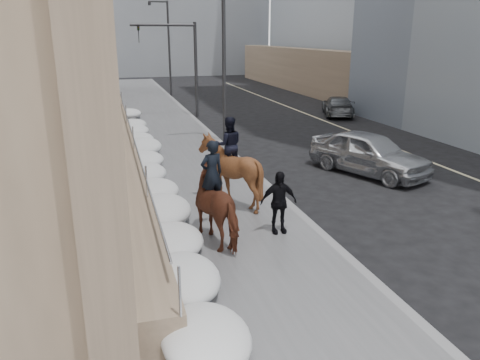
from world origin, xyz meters
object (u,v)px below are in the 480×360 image
Objects in this scene: mounted_horse_left at (221,203)px; car_silver at (369,153)px; car_grey at (338,106)px; mounted_horse_right at (230,168)px; pedestrian at (278,202)px.

mounted_horse_left reaches higher than car_silver.
car_grey is (12.31, 17.62, -0.49)m from mounted_horse_left.
pedestrian is (0.71, -2.41, -0.33)m from mounted_horse_right.
mounted_horse_right is at bearing 108.73° from pedestrian.
mounted_horse_left is 1.61m from pedestrian.
pedestrian is 0.38× the size of car_grey.
mounted_horse_left is 8.51m from car_silver.
mounted_horse_right is 6.57m from car_silver.
mounted_horse_left is 21.50m from car_grey.
car_grey is at bearing 44.52° from car_silver.
mounted_horse_right is at bearing 176.74° from car_silver.
pedestrian is 7.17m from car_silver.
car_grey is (11.42, 15.12, -0.64)m from mounted_horse_right.
mounted_horse_right is 0.56× the size of car_silver.
car_silver is 13.90m from car_grey.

